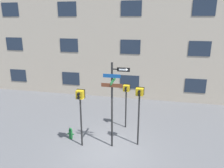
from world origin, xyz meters
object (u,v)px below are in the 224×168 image
object	(u,v)px
street_sign_pole	(113,98)
pedestrian_signal_right	(139,101)
fire_hydrant	(71,133)
pedestrian_signal_left	(80,103)
pedestrian_signal_across	(126,94)

from	to	relation	value
street_sign_pole	pedestrian_signal_right	bearing A→B (deg)	19.36
pedestrian_signal_right	fire_hydrant	distance (m)	4.00
pedestrian_signal_left	fire_hydrant	bearing A→B (deg)	148.01
street_sign_pole	fire_hydrant	world-z (taller)	street_sign_pole
street_sign_pole	fire_hydrant	size ratio (longest dim) A/B	6.84
fire_hydrant	street_sign_pole	bearing A→B (deg)	-6.02
pedestrian_signal_across	fire_hydrant	xyz separation A→B (m)	(-2.59, -1.84, -1.70)
pedestrian_signal_right	pedestrian_signal_across	distance (m)	1.91
street_sign_pole	pedestrian_signal_right	distance (m)	1.24
street_sign_pole	pedestrian_signal_left	xyz separation A→B (m)	(-1.51, -0.25, -0.26)
pedestrian_signal_across	fire_hydrant	bearing A→B (deg)	-144.70
fire_hydrant	pedestrian_signal_across	bearing A→B (deg)	35.30
street_sign_pole	pedestrian_signal_right	world-z (taller)	street_sign_pole
pedestrian_signal_right	fire_hydrant	world-z (taller)	pedestrian_signal_right
street_sign_pole	fire_hydrant	distance (m)	3.21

